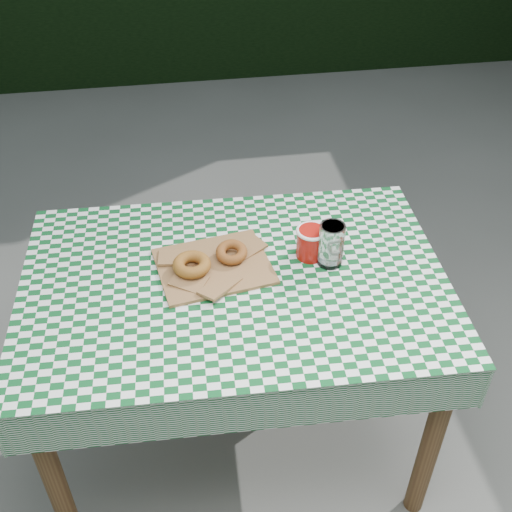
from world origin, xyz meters
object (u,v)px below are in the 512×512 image
at_px(table, 237,366).
at_px(coffee_mug, 311,243).
at_px(drinking_glass, 331,244).
at_px(paper_bag, 214,265).

relative_size(table, coffee_mug, 7.05).
xyz_separation_m(table, drinking_glass, (0.29, 0.03, 0.45)).
height_order(table, coffee_mug, coffee_mug).
distance_m(table, paper_bag, 0.40).
bearing_deg(table, paper_bag, 133.10).
xyz_separation_m(table, coffee_mug, (0.24, 0.07, 0.43)).
distance_m(coffee_mug, drinking_glass, 0.07).
distance_m(table, drinking_glass, 0.54).
bearing_deg(paper_bag, coffee_mug, 2.42).
relative_size(paper_bag, coffee_mug, 1.88).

